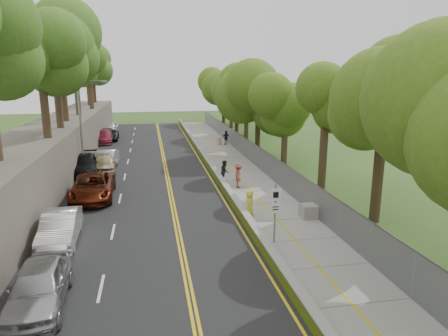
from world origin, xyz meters
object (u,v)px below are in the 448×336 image
at_px(painter_0, 249,203).
at_px(streetlight, 83,120).
at_px(concrete_block, 311,211).
at_px(signpost, 275,207).
at_px(car_2, 93,187).
at_px(car_0, 39,286).
at_px(construction_barrel, 219,141).
at_px(car_1, 60,228).
at_px(person_far, 226,138).

bearing_deg(painter_0, streetlight, 60.12).
bearing_deg(concrete_block, painter_0, 165.64).
height_order(signpost, car_2, signpost).
bearing_deg(car_0, car_2, 86.33).
relative_size(signpost, construction_barrel, 3.16).
distance_m(streetlight, car_1, 15.48).
relative_size(streetlight, car_1, 1.66).
relative_size(car_2, person_far, 3.49).
bearing_deg(streetlight, concrete_block, -43.30).
height_order(streetlight, construction_barrel, streetlight).
height_order(car_1, person_far, person_far).
relative_size(construction_barrel, concrete_block, 0.83).
xyz_separation_m(streetlight, signpost, (11.51, -17.02, -2.68)).
bearing_deg(signpost, car_1, 169.30).
relative_size(construction_barrel, painter_0, 0.62).
bearing_deg(signpost, painter_0, 94.27).
relative_size(concrete_block, car_0, 0.24).
xyz_separation_m(signpost, person_far, (2.98, 28.43, -1.06)).
distance_m(concrete_block, painter_0, 3.69).
distance_m(signpost, concrete_block, 4.75).
distance_m(streetlight, construction_barrel, 18.22).
distance_m(streetlight, person_far, 18.83).
relative_size(car_0, painter_0, 3.04).
distance_m(streetlight, concrete_block, 20.71).
xyz_separation_m(car_1, person_far, (13.72, 26.40, 0.07)).
distance_m(car_1, person_far, 29.75).
xyz_separation_m(streetlight, construction_barrel, (13.62, 11.39, -4.10)).
distance_m(construction_barrel, car_1, 29.33).
bearing_deg(construction_barrel, streetlight, -140.09).
xyz_separation_m(signpost, painter_0, (-0.30, 4.02, -1.12)).
relative_size(concrete_block, painter_0, 0.74).
bearing_deg(person_far, car_0, 58.72).
xyz_separation_m(signpost, car_0, (-10.30, -3.91, -1.10)).
relative_size(construction_barrel, car_0, 0.20).
bearing_deg(signpost, streetlight, 124.08).
xyz_separation_m(streetlight, car_1, (0.78, -14.99, -3.81)).
relative_size(signpost, car_1, 0.65).
bearing_deg(construction_barrel, person_far, 1.85).
distance_m(construction_barrel, painter_0, 24.51).
height_order(construction_barrel, concrete_block, construction_barrel).
distance_m(car_0, person_far, 34.97).
bearing_deg(construction_barrel, painter_0, -95.63).
xyz_separation_m(construction_barrel, car_1, (-12.83, -26.38, 0.29)).
height_order(signpost, construction_barrel, signpost).
xyz_separation_m(car_0, car_2, (0.25, 13.31, -0.00)).
relative_size(construction_barrel, car_1, 0.20).
bearing_deg(car_1, car_0, -88.04).
distance_m(signpost, car_1, 10.98).
bearing_deg(car_2, concrete_block, -26.15).
distance_m(signpost, construction_barrel, 28.52).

